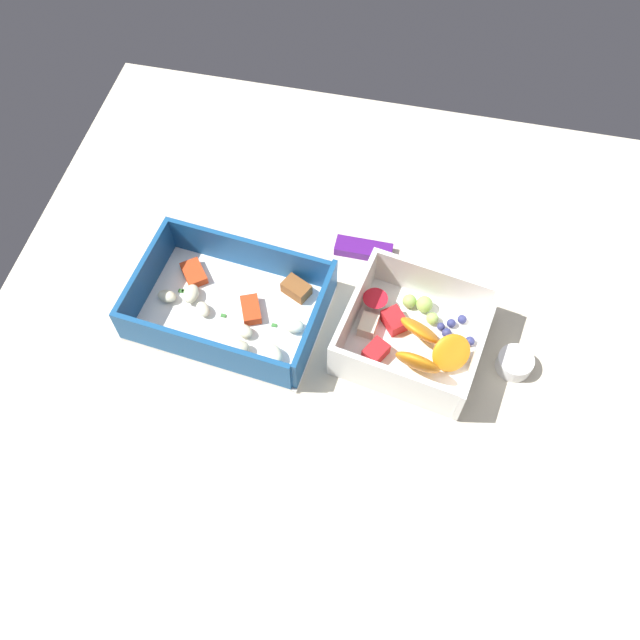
{
  "coord_description": "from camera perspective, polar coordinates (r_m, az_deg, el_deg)",
  "views": [
    {
      "loc": [
        6.93,
        -37.7,
        70.0
      ],
      "look_at": [
        -1.57,
        1.05,
        4.0
      ],
      "focal_mm": 38.4,
      "sensor_mm": 36.0,
      "label": 1
    }
  ],
  "objects": [
    {
      "name": "table_surface",
      "position": [
        0.79,
        0.95,
        -1.97
      ],
      "size": [
        80.0,
        80.0,
        2.0
      ],
      "primitive_type": "cube",
      "color": "beige",
      "rests_on": "ground"
    },
    {
      "name": "pasta_container",
      "position": [
        0.79,
        -7.41,
        1.08
      ],
      "size": [
        22.58,
        16.49,
        5.51
      ],
      "rotation": [
        0.0,
        0.0,
        -0.11
      ],
      "color": "white",
      "rests_on": "table_surface"
    },
    {
      "name": "fruit_bowl",
      "position": [
        0.77,
        7.8,
        -1.29
      ],
      "size": [
        17.17,
        16.63,
        5.91
      ],
      "rotation": [
        0.0,
        0.0,
        -0.17
      ],
      "color": "white",
      "rests_on": "table_surface"
    },
    {
      "name": "candy_bar",
      "position": [
        0.84,
        3.65,
        5.9
      ],
      "size": [
        7.01,
        2.43,
        1.2
      ],
      "primitive_type": "cube",
      "rotation": [
        0.0,
        0.0,
        -0.0
      ],
      "color": "#51197A",
      "rests_on": "table_surface"
    },
    {
      "name": "paper_cup_liner",
      "position": [
        0.79,
        15.91,
        -3.47
      ],
      "size": [
        3.96,
        3.96,
        1.86
      ],
      "primitive_type": "cylinder",
      "color": "white",
      "rests_on": "table_surface"
    }
  ]
}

